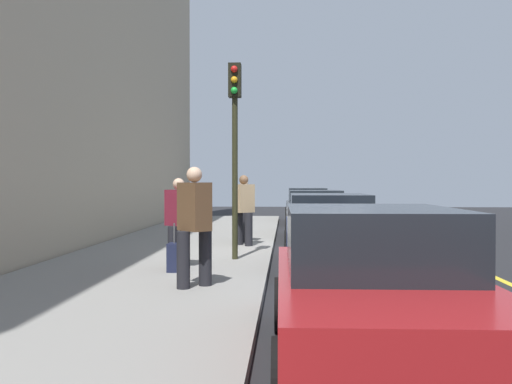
{
  "coord_description": "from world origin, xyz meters",
  "views": [
    {
      "loc": [
        13.38,
        -0.67,
        1.76
      ],
      "look_at": [
        1.78,
        -1.28,
        1.57
      ],
      "focal_mm": 40.09,
      "sensor_mm": 36.0,
      "label": 1
    }
  ],
  "objects_px": {
    "parked_car_red": "(373,287)",
    "pedestrian_tan_coat": "(244,208)",
    "pedestrian_brown_coat": "(194,223)",
    "traffic_light_pole": "(235,126)",
    "parked_car_silver": "(315,214)",
    "pedestrian_olive_coat": "(244,208)",
    "rolling_suitcase": "(174,257)",
    "parked_car_navy": "(329,230)",
    "parked_car_charcoal": "(307,205)",
    "pedestrian_burgundy_coat": "(179,220)"
  },
  "relations": [
    {
      "from": "pedestrian_olive_coat",
      "to": "pedestrian_brown_coat",
      "type": "distance_m",
      "value": 6.77
    },
    {
      "from": "pedestrian_tan_coat",
      "to": "pedestrian_brown_coat",
      "type": "distance_m",
      "value": 5.86
    },
    {
      "from": "parked_car_charcoal",
      "to": "pedestrian_tan_coat",
      "type": "relative_size",
      "value": 2.63
    },
    {
      "from": "parked_car_red",
      "to": "parked_car_charcoal",
      "type": "bearing_deg",
      "value": 179.71
    },
    {
      "from": "pedestrian_olive_coat",
      "to": "rolling_suitcase",
      "type": "height_order",
      "value": "pedestrian_olive_coat"
    },
    {
      "from": "parked_car_navy",
      "to": "traffic_light_pole",
      "type": "bearing_deg",
      "value": -85.38
    },
    {
      "from": "parked_car_red",
      "to": "parked_car_silver",
      "type": "bearing_deg",
      "value": 179.57
    },
    {
      "from": "pedestrian_brown_coat",
      "to": "parked_car_charcoal",
      "type": "bearing_deg",
      "value": 171.89
    },
    {
      "from": "parked_car_navy",
      "to": "pedestrian_brown_coat",
      "type": "xyz_separation_m",
      "value": [
        3.38,
        -2.32,
        0.38
      ]
    },
    {
      "from": "parked_car_red",
      "to": "pedestrian_tan_coat",
      "type": "bearing_deg",
      "value": -168.1
    },
    {
      "from": "parked_car_navy",
      "to": "pedestrian_brown_coat",
      "type": "height_order",
      "value": "pedestrian_brown_coat"
    },
    {
      "from": "parked_car_navy",
      "to": "parked_car_red",
      "type": "bearing_deg",
      "value": -0.72
    },
    {
      "from": "pedestrian_olive_coat",
      "to": "parked_car_navy",
      "type": "bearing_deg",
      "value": 31.2
    },
    {
      "from": "pedestrian_brown_coat",
      "to": "traffic_light_pole",
      "type": "bearing_deg",
      "value": 174.05
    },
    {
      "from": "parked_car_navy",
      "to": "pedestrian_olive_coat",
      "type": "distance_m",
      "value": 3.97
    },
    {
      "from": "pedestrian_olive_coat",
      "to": "rolling_suitcase",
      "type": "relative_size",
      "value": 1.94
    },
    {
      "from": "rolling_suitcase",
      "to": "parked_car_silver",
      "type": "bearing_deg",
      "value": 159.35
    },
    {
      "from": "rolling_suitcase",
      "to": "parked_car_navy",
      "type": "bearing_deg",
      "value": 122.68
    },
    {
      "from": "pedestrian_brown_coat",
      "to": "rolling_suitcase",
      "type": "distance_m",
      "value": 1.77
    },
    {
      "from": "pedestrian_burgundy_coat",
      "to": "pedestrian_brown_coat",
      "type": "distance_m",
      "value": 2.09
    },
    {
      "from": "parked_car_red",
      "to": "pedestrian_brown_coat",
      "type": "relative_size",
      "value": 2.28
    },
    {
      "from": "parked_car_charcoal",
      "to": "traffic_light_pole",
      "type": "height_order",
      "value": "traffic_light_pole"
    },
    {
      "from": "parked_car_silver",
      "to": "pedestrian_tan_coat",
      "type": "relative_size",
      "value": 2.3
    },
    {
      "from": "parked_car_charcoal",
      "to": "parked_car_navy",
      "type": "relative_size",
      "value": 1.03
    },
    {
      "from": "pedestrian_tan_coat",
      "to": "pedestrian_brown_coat",
      "type": "bearing_deg",
      "value": -3.2
    },
    {
      "from": "pedestrian_brown_coat",
      "to": "traffic_light_pole",
      "type": "height_order",
      "value": "traffic_light_pole"
    },
    {
      "from": "parked_car_navy",
      "to": "traffic_light_pole",
      "type": "height_order",
      "value": "traffic_light_pole"
    },
    {
      "from": "parked_car_silver",
      "to": "rolling_suitcase",
      "type": "height_order",
      "value": "parked_car_silver"
    },
    {
      "from": "parked_car_navy",
      "to": "pedestrian_olive_coat",
      "type": "height_order",
      "value": "pedestrian_olive_coat"
    },
    {
      "from": "parked_car_silver",
      "to": "pedestrian_burgundy_coat",
      "type": "distance_m",
      "value": 7.88
    },
    {
      "from": "pedestrian_burgundy_coat",
      "to": "parked_car_silver",
      "type": "bearing_deg",
      "value": 158.0
    },
    {
      "from": "pedestrian_burgundy_coat",
      "to": "pedestrian_olive_coat",
      "type": "bearing_deg",
      "value": 169.47
    },
    {
      "from": "pedestrian_tan_coat",
      "to": "pedestrian_brown_coat",
      "type": "relative_size",
      "value": 0.97
    },
    {
      "from": "pedestrian_olive_coat",
      "to": "traffic_light_pole",
      "type": "height_order",
      "value": "traffic_light_pole"
    },
    {
      "from": "traffic_light_pole",
      "to": "pedestrian_burgundy_coat",
      "type": "bearing_deg",
      "value": -38.03
    },
    {
      "from": "pedestrian_burgundy_coat",
      "to": "rolling_suitcase",
      "type": "relative_size",
      "value": 1.94
    },
    {
      "from": "parked_car_navy",
      "to": "parked_car_red",
      "type": "xyz_separation_m",
      "value": [
        6.59,
        -0.08,
        -0.0
      ]
    },
    {
      "from": "parked_car_charcoal",
      "to": "parked_car_red",
      "type": "relative_size",
      "value": 1.12
    },
    {
      "from": "parked_car_red",
      "to": "rolling_suitcase",
      "type": "distance_m",
      "value": 5.51
    },
    {
      "from": "parked_car_charcoal",
      "to": "pedestrian_burgundy_coat",
      "type": "distance_m",
      "value": 14.68
    },
    {
      "from": "pedestrian_tan_coat",
      "to": "traffic_light_pole",
      "type": "relative_size",
      "value": 0.44
    },
    {
      "from": "traffic_light_pole",
      "to": "rolling_suitcase",
      "type": "relative_size",
      "value": 4.69
    },
    {
      "from": "parked_car_navy",
      "to": "traffic_light_pole",
      "type": "xyz_separation_m",
      "value": [
        0.16,
        -1.98,
        2.17
      ]
    },
    {
      "from": "parked_car_silver",
      "to": "pedestrian_burgundy_coat",
      "type": "height_order",
      "value": "pedestrian_burgundy_coat"
    },
    {
      "from": "traffic_light_pole",
      "to": "rolling_suitcase",
      "type": "xyz_separation_m",
      "value": [
        1.72,
        -0.94,
        -2.52
      ]
    },
    {
      "from": "parked_car_navy",
      "to": "pedestrian_burgundy_coat",
      "type": "distance_m",
      "value": 3.26
    },
    {
      "from": "parked_car_navy",
      "to": "pedestrian_olive_coat",
      "type": "xyz_separation_m",
      "value": [
        -3.39,
        -2.05,
        0.29
      ]
    },
    {
      "from": "parked_car_silver",
      "to": "pedestrian_olive_coat",
      "type": "distance_m",
      "value": 3.28
    },
    {
      "from": "parked_car_red",
      "to": "pedestrian_olive_coat",
      "type": "distance_m",
      "value": 10.17
    },
    {
      "from": "parked_car_navy",
      "to": "rolling_suitcase",
      "type": "distance_m",
      "value": 3.49
    }
  ]
}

